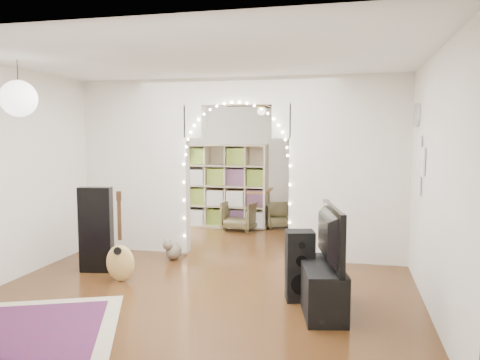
% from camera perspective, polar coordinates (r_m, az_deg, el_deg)
% --- Properties ---
extents(floor, '(7.50, 7.50, 0.00)m').
position_cam_1_polar(floor, '(7.34, -0.31, -9.07)').
color(floor, black).
rests_on(floor, ground).
extents(ceiling, '(5.00, 7.50, 0.02)m').
position_cam_1_polar(ceiling, '(7.15, -0.32, 12.36)').
color(ceiling, white).
rests_on(ceiling, wall_back).
extents(wall_back, '(5.00, 0.02, 2.70)m').
position_cam_1_polar(wall_back, '(10.80, 4.33, 2.89)').
color(wall_back, silver).
rests_on(wall_back, floor).
extents(wall_front, '(5.00, 0.02, 2.70)m').
position_cam_1_polar(wall_front, '(3.60, -14.35, -2.72)').
color(wall_front, silver).
rests_on(wall_front, floor).
extents(wall_left, '(0.02, 7.50, 2.70)m').
position_cam_1_polar(wall_left, '(8.07, -17.85, 1.72)').
color(wall_left, silver).
rests_on(wall_left, floor).
extents(wall_right, '(0.02, 7.50, 2.70)m').
position_cam_1_polar(wall_right, '(6.98, 20.09, 1.08)').
color(wall_right, silver).
rests_on(wall_right, floor).
extents(divider_wall, '(5.00, 0.20, 2.70)m').
position_cam_1_polar(divider_wall, '(7.11, -0.31, 2.10)').
color(divider_wall, silver).
rests_on(divider_wall, floor).
extents(fairy_lights, '(1.64, 0.04, 1.60)m').
position_cam_1_polar(fairy_lights, '(6.98, -0.56, 3.06)').
color(fairy_lights, '#FFEABF').
rests_on(fairy_lights, divider_wall).
extents(window, '(0.04, 1.20, 1.40)m').
position_cam_1_polar(window, '(9.64, -12.21, 3.34)').
color(window, white).
rests_on(window, wall_left).
extents(wall_clock, '(0.03, 0.31, 0.31)m').
position_cam_1_polar(wall_clock, '(6.37, 20.78, 7.41)').
color(wall_clock, white).
rests_on(wall_clock, wall_right).
extents(picture_frames, '(0.02, 0.50, 0.70)m').
position_cam_1_polar(picture_frames, '(5.98, 21.09, 1.78)').
color(picture_frames, white).
rests_on(picture_frames, wall_right).
extents(paper_lantern, '(0.40, 0.40, 0.40)m').
position_cam_1_polar(paper_lantern, '(5.75, -25.37, 8.96)').
color(paper_lantern, white).
rests_on(paper_lantern, ceiling).
extents(ceiling_fan, '(1.10, 1.10, 0.30)m').
position_cam_1_polar(ceiling_fan, '(9.07, 2.66, 9.02)').
color(ceiling_fan, '#AC8439').
rests_on(ceiling_fan, ceiling).
extents(guitar_case, '(0.46, 0.21, 1.16)m').
position_cam_1_polar(guitar_case, '(6.62, -17.14, -5.81)').
color(guitar_case, black).
rests_on(guitar_case, floor).
extents(acoustic_guitar, '(0.41, 0.23, 0.98)m').
position_cam_1_polar(acoustic_guitar, '(6.14, -14.41, -8.07)').
color(acoustic_guitar, tan).
rests_on(acoustic_guitar, floor).
extents(tabby_cat, '(0.31, 0.51, 0.34)m').
position_cam_1_polar(tabby_cat, '(7.10, -8.16, -8.48)').
color(tabby_cat, brown).
rests_on(tabby_cat, floor).
extents(floor_speaker, '(0.36, 0.34, 0.79)m').
position_cam_1_polar(floor_speaker, '(5.36, 7.29, -10.34)').
color(floor_speaker, black).
rests_on(floor_speaker, floor).
extents(media_console, '(0.59, 1.06, 0.50)m').
position_cam_1_polar(media_console, '(5.12, 9.91, -12.82)').
color(media_console, black).
rests_on(media_console, floor).
extents(tv, '(0.36, 1.08, 0.62)m').
position_cam_1_polar(tv, '(4.97, 10.01, -6.68)').
color(tv, black).
rests_on(tv, media_console).
extents(bookcase, '(1.65, 0.55, 1.66)m').
position_cam_1_polar(bookcase, '(9.34, -1.62, -0.71)').
color(bookcase, '#C7B890').
rests_on(bookcase, floor).
extents(dining_table, '(1.20, 0.80, 0.76)m').
position_cam_1_polar(dining_table, '(9.55, 0.09, -1.48)').
color(dining_table, brown).
rests_on(dining_table, floor).
extents(flower_vase, '(0.18, 0.18, 0.19)m').
position_cam_1_polar(flower_vase, '(9.53, 0.09, -0.47)').
color(flower_vase, silver).
rests_on(flower_vase, dining_table).
extents(dining_chair_left, '(0.72, 0.74, 0.57)m').
position_cam_1_polar(dining_chair_left, '(9.13, 0.11, -4.33)').
color(dining_chair_left, '#4B4225').
rests_on(dining_chair_left, floor).
extents(dining_chair_right, '(0.67, 0.68, 0.49)m').
position_cam_1_polar(dining_chair_right, '(9.41, 4.78, -4.29)').
color(dining_chair_right, '#4B4225').
rests_on(dining_chair_right, floor).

